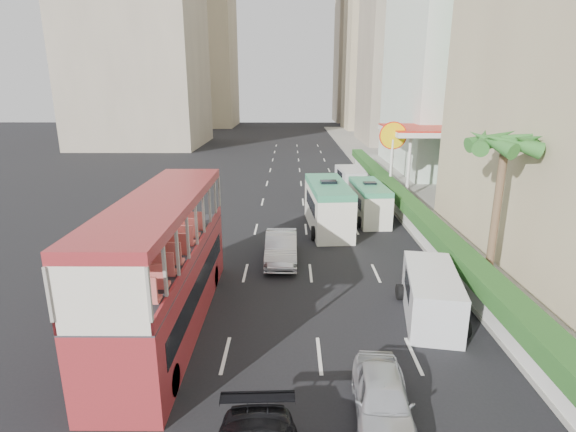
{
  "coord_description": "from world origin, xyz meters",
  "views": [
    {
      "loc": [
        -1.39,
        -15.32,
        8.8
      ],
      "look_at": [
        -1.5,
        4.0,
        3.2
      ],
      "focal_mm": 28.0,
      "sensor_mm": 36.0,
      "label": 1
    }
  ],
  "objects_px": {
    "panel_van_near": "(431,295)",
    "panel_van_far": "(350,179)",
    "van_asset": "(331,226)",
    "minibus_far": "(369,202)",
    "car_silver_lane_b": "(381,418)",
    "car_silver_lane_a": "(281,261)",
    "shell_station": "(423,160)",
    "minibus_near": "(328,206)",
    "double_decker_bus": "(165,264)",
    "palm_tree": "(496,212)"
  },
  "relations": [
    {
      "from": "van_asset",
      "to": "panel_van_far",
      "type": "relative_size",
      "value": 1.01
    },
    {
      "from": "car_silver_lane_b",
      "to": "panel_van_near",
      "type": "height_order",
      "value": "panel_van_near"
    },
    {
      "from": "minibus_near",
      "to": "panel_van_near",
      "type": "bearing_deg",
      "value": -78.94
    },
    {
      "from": "car_silver_lane_a",
      "to": "shell_station",
      "type": "distance_m",
      "value": 20.45
    },
    {
      "from": "double_decker_bus",
      "to": "panel_van_near",
      "type": "bearing_deg",
      "value": 4.11
    },
    {
      "from": "minibus_far",
      "to": "van_asset",
      "type": "bearing_deg",
      "value": -151.69
    },
    {
      "from": "panel_van_near",
      "to": "panel_van_far",
      "type": "relative_size",
      "value": 1.0
    },
    {
      "from": "car_silver_lane_a",
      "to": "palm_tree",
      "type": "distance_m",
      "value": 10.56
    },
    {
      "from": "palm_tree",
      "to": "panel_van_far",
      "type": "bearing_deg",
      "value": 101.48
    },
    {
      "from": "car_silver_lane_b",
      "to": "panel_van_near",
      "type": "xyz_separation_m",
      "value": [
        3.01,
        5.71,
        0.93
      ]
    },
    {
      "from": "double_decker_bus",
      "to": "minibus_near",
      "type": "height_order",
      "value": "double_decker_bus"
    },
    {
      "from": "double_decker_bus",
      "to": "palm_tree",
      "type": "height_order",
      "value": "palm_tree"
    },
    {
      "from": "car_silver_lane_a",
      "to": "van_asset",
      "type": "distance_m",
      "value": 6.81
    },
    {
      "from": "car_silver_lane_a",
      "to": "minibus_near",
      "type": "distance_m",
      "value": 6.47
    },
    {
      "from": "minibus_near",
      "to": "panel_van_near",
      "type": "xyz_separation_m",
      "value": [
        3.14,
        -11.46,
        -0.55
      ]
    },
    {
      "from": "double_decker_bus",
      "to": "van_asset",
      "type": "height_order",
      "value": "double_decker_bus"
    },
    {
      "from": "double_decker_bus",
      "to": "car_silver_lane_a",
      "type": "distance_m",
      "value": 8.17
    },
    {
      "from": "van_asset",
      "to": "palm_tree",
      "type": "relative_size",
      "value": 0.74
    },
    {
      "from": "double_decker_bus",
      "to": "panel_van_near",
      "type": "relative_size",
      "value": 2.36
    },
    {
      "from": "panel_van_near",
      "to": "panel_van_far",
      "type": "distance_m",
      "value": 22.75
    },
    {
      "from": "van_asset",
      "to": "panel_van_near",
      "type": "height_order",
      "value": "panel_van_near"
    },
    {
      "from": "car_silver_lane_b",
      "to": "palm_tree",
      "type": "xyz_separation_m",
      "value": [
        6.68,
        8.98,
        3.38
      ]
    },
    {
      "from": "car_silver_lane_a",
      "to": "palm_tree",
      "type": "xyz_separation_m",
      "value": [
        9.67,
        -2.58,
        3.38
      ]
    },
    {
      "from": "car_silver_lane_b",
      "to": "van_asset",
      "type": "relative_size",
      "value": 0.81
    },
    {
      "from": "van_asset",
      "to": "minibus_near",
      "type": "relative_size",
      "value": 0.7
    },
    {
      "from": "van_asset",
      "to": "panel_van_far",
      "type": "height_order",
      "value": "panel_van_far"
    },
    {
      "from": "car_silver_lane_b",
      "to": "panel_van_far",
      "type": "height_order",
      "value": "panel_van_far"
    },
    {
      "from": "van_asset",
      "to": "minibus_far",
      "type": "relative_size",
      "value": 0.85
    },
    {
      "from": "van_asset",
      "to": "double_decker_bus",
      "type": "bearing_deg",
      "value": -125.6
    },
    {
      "from": "car_silver_lane_b",
      "to": "van_asset",
      "type": "height_order",
      "value": "van_asset"
    },
    {
      "from": "van_asset",
      "to": "car_silver_lane_b",
      "type": "bearing_deg",
      "value": -96.19
    },
    {
      "from": "car_silver_lane_a",
      "to": "panel_van_far",
      "type": "height_order",
      "value": "panel_van_far"
    },
    {
      "from": "panel_van_near",
      "to": "shell_station",
      "type": "height_order",
      "value": "shell_station"
    },
    {
      "from": "panel_van_far",
      "to": "car_silver_lane_a",
      "type": "bearing_deg",
      "value": -113.96
    },
    {
      "from": "double_decker_bus",
      "to": "minibus_far",
      "type": "distance_m",
      "value": 17.47
    },
    {
      "from": "palm_tree",
      "to": "car_silver_lane_b",
      "type": "bearing_deg",
      "value": -126.64
    },
    {
      "from": "car_silver_lane_b",
      "to": "minibus_near",
      "type": "relative_size",
      "value": 0.57
    },
    {
      "from": "minibus_far",
      "to": "panel_van_far",
      "type": "height_order",
      "value": "minibus_far"
    },
    {
      "from": "minibus_near",
      "to": "panel_van_near",
      "type": "height_order",
      "value": "minibus_near"
    },
    {
      "from": "car_silver_lane_a",
      "to": "minibus_far",
      "type": "distance_m",
      "value": 9.75
    },
    {
      "from": "car_silver_lane_b",
      "to": "palm_tree",
      "type": "height_order",
      "value": "palm_tree"
    },
    {
      "from": "panel_van_near",
      "to": "minibus_far",
      "type": "bearing_deg",
      "value": 100.69
    },
    {
      "from": "double_decker_bus",
      "to": "panel_van_far",
      "type": "height_order",
      "value": "double_decker_bus"
    },
    {
      "from": "double_decker_bus",
      "to": "car_silver_lane_a",
      "type": "bearing_deg",
      "value": 57.88
    },
    {
      "from": "car_silver_lane_a",
      "to": "panel_van_far",
      "type": "xyz_separation_m",
      "value": [
        5.71,
        16.9,
        0.93
      ]
    },
    {
      "from": "car_silver_lane_b",
      "to": "panel_van_near",
      "type": "bearing_deg",
      "value": 66.48
    },
    {
      "from": "double_decker_bus",
      "to": "shell_station",
      "type": "bearing_deg",
      "value": 55.18
    },
    {
      "from": "car_silver_lane_a",
      "to": "panel_van_near",
      "type": "bearing_deg",
      "value": -44.51
    },
    {
      "from": "van_asset",
      "to": "minibus_near",
      "type": "xyz_separation_m",
      "value": [
        -0.25,
        -0.46,
        1.49
      ]
    },
    {
      "from": "minibus_near",
      "to": "car_silver_lane_a",
      "type": "bearing_deg",
      "value": -121.31
    }
  ]
}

